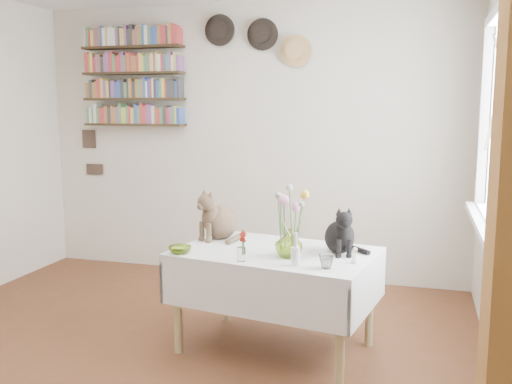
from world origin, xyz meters
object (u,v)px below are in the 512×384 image
(flower_vase, at_px, (289,243))
(bookshelf_unit, at_px, (133,77))
(dining_table, at_px, (275,275))
(black_cat, at_px, (340,228))
(tabby_cat, at_px, (221,213))

(flower_vase, distance_m, bookshelf_unit, 2.72)
(dining_table, distance_m, bookshelf_unit, 2.68)
(black_cat, bearing_deg, dining_table, 170.03)
(dining_table, bearing_deg, tabby_cat, 152.08)
(tabby_cat, height_order, flower_vase, tabby_cat)
(black_cat, relative_size, bookshelf_unit, 0.31)
(tabby_cat, xyz_separation_m, flower_vase, (0.56, -0.36, -0.09))
(bookshelf_unit, bearing_deg, black_cat, -33.49)
(black_cat, distance_m, flower_vase, 0.35)
(black_cat, xyz_separation_m, bookshelf_unit, (-2.17, 1.43, 1.03))
(tabby_cat, relative_size, black_cat, 1.17)
(tabby_cat, height_order, bookshelf_unit, bookshelf_unit)
(tabby_cat, bearing_deg, black_cat, 19.74)
(black_cat, bearing_deg, flower_vase, -165.00)
(flower_vase, bearing_deg, bookshelf_unit, 139.08)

